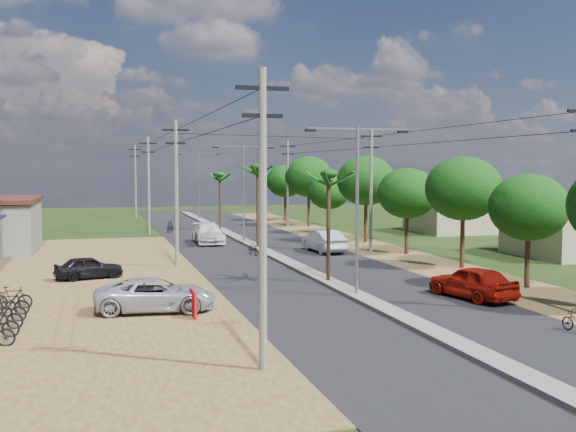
{
  "coord_description": "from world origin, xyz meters",
  "views": [
    {
      "loc": [
        -11.75,
        -29.25,
        6.05
      ],
      "look_at": [
        0.26,
        12.62,
        3.0
      ],
      "focal_mm": 42.0,
      "sensor_mm": 36.0,
      "label": 1
    }
  ],
  "objects_px": {
    "car_silver_mid": "(324,241)",
    "roadside_sign": "(193,304)",
    "car_parked_silver": "(156,296)",
    "parked_scooter_row": "(2,313)",
    "car_white_far": "(208,234)",
    "car_red_near": "(472,283)",
    "car_parked_dark": "(89,268)"
  },
  "relations": [
    {
      "from": "car_silver_mid",
      "to": "roadside_sign",
      "type": "relative_size",
      "value": 3.57
    },
    {
      "from": "car_parked_silver",
      "to": "parked_scooter_row",
      "type": "relative_size",
      "value": 0.71
    },
    {
      "from": "car_parked_silver",
      "to": "roadside_sign",
      "type": "xyz_separation_m",
      "value": [
        1.38,
        -1.48,
        -0.13
      ]
    },
    {
      "from": "car_parked_silver",
      "to": "roadside_sign",
      "type": "distance_m",
      "value": 2.03
    },
    {
      "from": "car_silver_mid",
      "to": "car_white_far",
      "type": "relative_size",
      "value": 0.91
    },
    {
      "from": "car_silver_mid",
      "to": "car_white_far",
      "type": "bearing_deg",
      "value": -51.13
    },
    {
      "from": "car_silver_mid",
      "to": "car_white_far",
      "type": "distance_m",
      "value": 10.67
    },
    {
      "from": "car_red_near",
      "to": "car_white_far",
      "type": "relative_size",
      "value": 0.85
    },
    {
      "from": "car_parked_dark",
      "to": "parked_scooter_row",
      "type": "distance_m",
      "value": 11.05
    },
    {
      "from": "car_red_near",
      "to": "parked_scooter_row",
      "type": "xyz_separation_m",
      "value": [
        -20.27,
        0.23,
        -0.28
      ]
    },
    {
      "from": "roadside_sign",
      "to": "car_white_far",
      "type": "bearing_deg",
      "value": 78.53
    },
    {
      "from": "parked_scooter_row",
      "to": "car_red_near",
      "type": "bearing_deg",
      "value": -0.66
    },
    {
      "from": "car_red_near",
      "to": "car_parked_silver",
      "type": "xyz_separation_m",
      "value": [
        -14.38,
        1.23,
        -0.08
      ]
    },
    {
      "from": "car_parked_silver",
      "to": "parked_scooter_row",
      "type": "height_order",
      "value": "car_parked_silver"
    },
    {
      "from": "car_white_far",
      "to": "car_parked_silver",
      "type": "relative_size",
      "value": 1.07
    },
    {
      "from": "car_parked_dark",
      "to": "roadside_sign",
      "type": "xyz_separation_m",
      "value": [
        4.17,
        -11.1,
        -0.05
      ]
    },
    {
      "from": "car_silver_mid",
      "to": "car_parked_dark",
      "type": "relative_size",
      "value": 1.34
    },
    {
      "from": "car_red_near",
      "to": "parked_scooter_row",
      "type": "distance_m",
      "value": 20.27
    },
    {
      "from": "car_white_far",
      "to": "parked_scooter_row",
      "type": "height_order",
      "value": "car_white_far"
    },
    {
      "from": "car_silver_mid",
      "to": "car_parked_dark",
      "type": "bearing_deg",
      "value": 22.28
    },
    {
      "from": "car_parked_silver",
      "to": "car_parked_dark",
      "type": "distance_m",
      "value": 10.01
    },
    {
      "from": "car_parked_silver",
      "to": "car_parked_dark",
      "type": "height_order",
      "value": "car_parked_silver"
    },
    {
      "from": "car_white_far",
      "to": "car_parked_silver",
      "type": "bearing_deg",
      "value": -103.0
    },
    {
      "from": "car_silver_mid",
      "to": "car_parked_dark",
      "type": "distance_m",
      "value": 18.01
    },
    {
      "from": "car_red_near",
      "to": "car_silver_mid",
      "type": "xyz_separation_m",
      "value": [
        -0.89,
        18.55,
        0.03
      ]
    },
    {
      "from": "car_parked_silver",
      "to": "roadside_sign",
      "type": "relative_size",
      "value": 3.68
    },
    {
      "from": "car_parked_silver",
      "to": "parked_scooter_row",
      "type": "xyz_separation_m",
      "value": [
        -5.89,
        -1.0,
        -0.2
      ]
    },
    {
      "from": "car_red_near",
      "to": "car_parked_dark",
      "type": "bearing_deg",
      "value": -44.51
    },
    {
      "from": "parked_scooter_row",
      "to": "roadside_sign",
      "type": "bearing_deg",
      "value": -3.84
    },
    {
      "from": "car_red_near",
      "to": "car_silver_mid",
      "type": "height_order",
      "value": "car_silver_mid"
    },
    {
      "from": "car_white_far",
      "to": "roadside_sign",
      "type": "relative_size",
      "value": 3.94
    },
    {
      "from": "car_silver_mid",
      "to": "car_parked_silver",
      "type": "relative_size",
      "value": 0.97
    }
  ]
}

